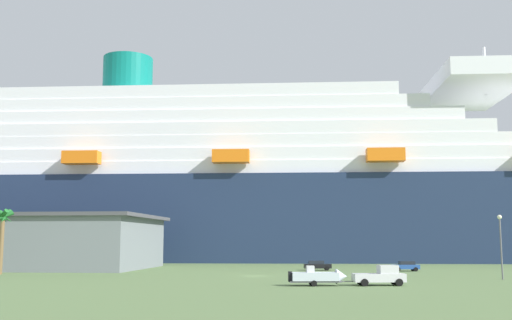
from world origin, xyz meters
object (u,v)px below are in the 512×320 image
Objects in this scene: street_lamp at (501,237)px; palm_tree at (2,224)px; cruise_ship at (233,192)px; parked_car_black_coupe at (317,265)px; small_boat_on_trailer at (321,277)px; pickup_truck at (381,276)px; parked_car_blue_suv at (406,266)px.

palm_tree is at bearing 173.40° from street_lamp.
cruise_ship is 80.65m from street_lamp.
street_lamp is (68.65, -7.94, -2.06)m from palm_tree.
cruise_ship is 50.13× the size of parked_car_black_coupe.
small_boat_on_trailer reaches higher than parked_car_black_coupe.
pickup_truck is at bearing -80.94° from parked_car_black_coupe.
street_lamp is 1.87× the size of parked_car_blue_suv.
palm_tree reaches higher than parked_car_blue_suv.
street_lamp is (23.37, 11.91, 4.30)m from small_boat_on_trailer.
palm_tree reaches higher than parked_car_black_coupe.
parked_car_black_coupe is at bearing 172.55° from parked_car_blue_suv.
cruise_ship is at bearing 106.47° from pickup_truck.
palm_tree is 62.22m from parked_car_blue_suv.
small_boat_on_trailer is 1.63× the size of parked_car_blue_suv.
pickup_truck is 34.14m from parked_car_black_coupe.
street_lamp reaches higher than pickup_truck.
palm_tree reaches higher than street_lamp.
palm_tree is at bearing -168.12° from parked_car_blue_suv.
cruise_ship is 84.91m from pickup_truck.
cruise_ship is 28.16× the size of street_lamp.
parked_car_black_coupe is at bearing 17.41° from palm_tree.
palm_tree is 49.14m from parked_car_black_coupe.
parked_car_black_coupe is (-22.18, 22.52, -4.44)m from street_lamp.
parked_car_black_coupe is at bearing -68.45° from cruise_ship.
parked_car_black_coupe is (18.28, -46.30, -15.92)m from cruise_ship.
palm_tree is (-51.85, 19.14, 6.28)m from pickup_truck.
small_boat_on_trailer is at bearing -115.12° from parked_car_blue_suv.
small_boat_on_trailer is at bearing -91.99° from parked_car_black_coupe.
parked_car_blue_suv is (-8.09, 20.68, -4.44)m from street_lamp.
palm_tree is 2.08× the size of parked_car_black_coupe.
parked_car_black_coupe is at bearing 134.56° from street_lamp.
parked_car_black_coupe is at bearing 88.01° from small_boat_on_trailer.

